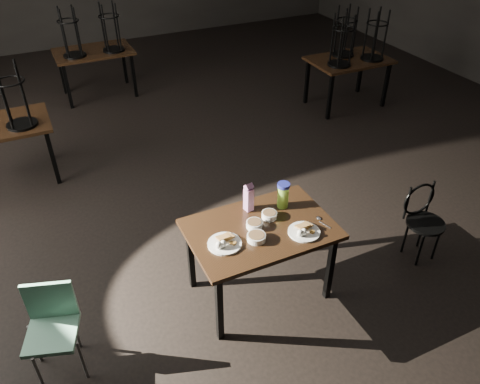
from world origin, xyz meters
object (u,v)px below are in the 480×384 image
juice_carton (249,198)px  school_chair (52,323)px  water_bottle (283,195)px  bentwood_chair (422,216)px  main_table (260,235)px

juice_carton → school_chair: 1.80m
water_bottle → bentwood_chair: size_ratio=0.31×
water_bottle → school_chair: water_bottle is taller
main_table → school_chair: 1.73m
bentwood_chair → school_chair: school_chair is taller
bentwood_chair → main_table: bearing=176.3°
juice_carton → school_chair: (-1.73, -0.28, -0.41)m
juice_carton → main_table: bearing=-93.5°
main_table → bentwood_chair: bentwood_chair is taller
main_table → school_chair: school_chair is taller
main_table → juice_carton: (0.02, 0.26, 0.20)m
juice_carton → bentwood_chair: bearing=-15.7°
main_table → bentwood_chair: size_ratio=1.57×
main_table → juice_carton: size_ratio=4.45×
main_table → school_chair: (-1.72, -0.01, -0.21)m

